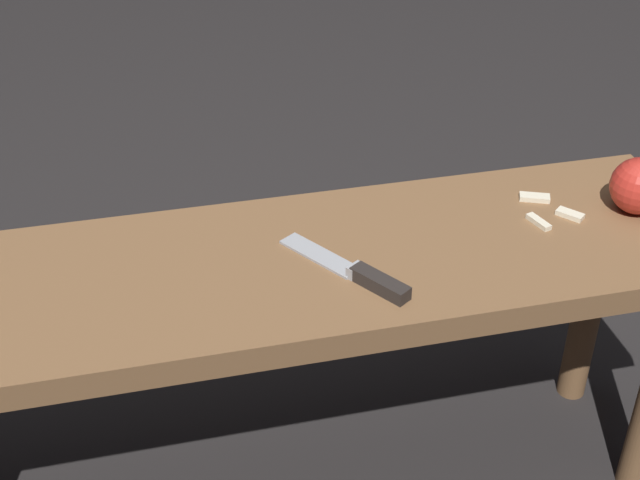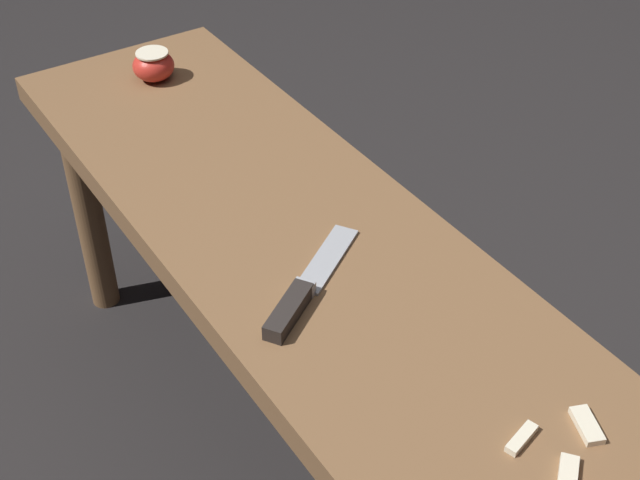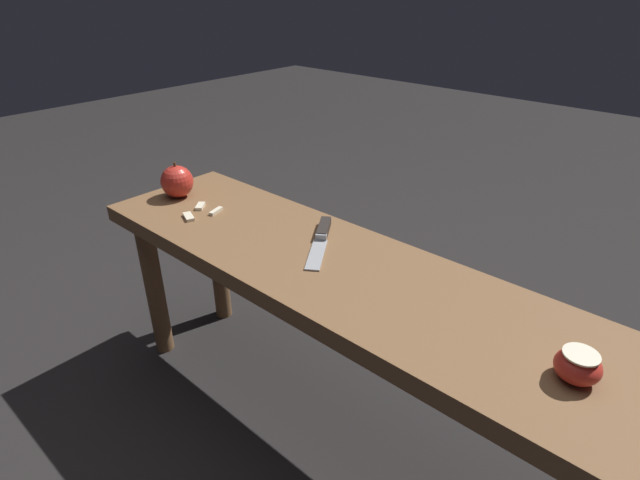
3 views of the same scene
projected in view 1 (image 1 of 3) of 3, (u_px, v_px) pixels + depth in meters
wooden_bench at (292, 301)px, 1.30m from camera, size 1.26×0.35×0.48m
knife at (362, 275)px, 1.22m from camera, size 0.15×0.20×0.02m
apple_whole at (639, 186)px, 1.35m from camera, size 0.09×0.09×0.10m
apple_slice_near_knife at (539, 222)px, 1.34m from camera, size 0.02×0.05×0.01m
apple_slice_center at (570, 214)px, 1.36m from camera, size 0.04×0.04×0.01m
apple_slice_near_bowl at (535, 197)px, 1.40m from camera, size 0.05×0.04×0.01m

